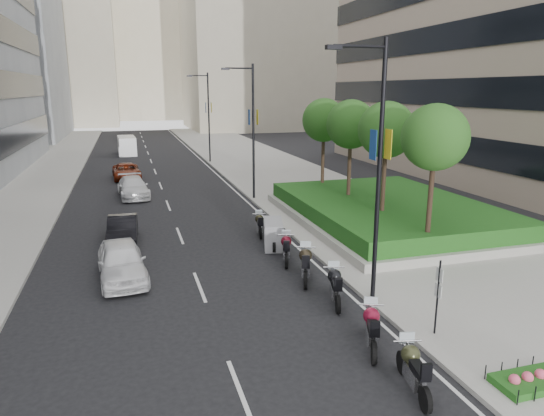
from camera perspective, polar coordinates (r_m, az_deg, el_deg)
name	(u,v)px	position (r m, az deg, el deg)	size (l,w,h in m)	color
ground	(265,329)	(15.82, -0.79, -14.06)	(160.00, 160.00, 0.00)	black
sidewalk_right	(270,169)	(45.89, -0.22, 4.63)	(10.00, 100.00, 0.15)	#9E9B93
sidewalk_left	(26,181)	(44.83, -26.96, 2.90)	(8.00, 100.00, 0.15)	#9E9B93
lane_edge	(215,172)	(44.71, -6.76, 4.20)	(0.12, 100.00, 0.01)	silver
lane_centre	(156,175)	(44.14, -13.43, 3.79)	(0.12, 100.00, 0.01)	silver
building_cream_right	(261,32)	(97.53, -1.27, 20.04)	(28.00, 24.00, 36.00)	#B7AD93
building_cream_left	(48,41)	(114.75, -24.88, 17.39)	(26.00, 24.00, 34.00)	#B7AD93
building_cream_centre	(144,42)	(134.09, -14.86, 18.33)	(30.00, 24.00, 38.00)	#B7AD93
planter	(387,217)	(28.11, 13.39, -1.09)	(10.00, 14.00, 0.40)	#A3A298
hedge	(388,207)	(27.97, 13.46, 0.10)	(9.40, 13.40, 0.80)	#1E4012
flower_bed	(533,381)	(14.52, 28.39, -17.48)	(2.00, 1.00, 0.20)	#1E4012
tree_0	(435,138)	(21.45, 18.63, 7.82)	(2.80, 2.80, 6.30)	#332319
tree_1	(386,130)	(24.81, 13.31, 8.89)	(2.80, 2.80, 6.30)	#332319
tree_2	(351,125)	(28.34, 9.27, 9.64)	(2.80, 2.80, 6.30)	#332319
tree_3	(324,121)	(31.98, 6.12, 10.20)	(2.80, 2.80, 6.30)	#332319
lamp_post_0	(376,161)	(16.66, 12.09, 5.46)	(2.34, 0.45, 9.00)	black
lamp_post_1	(251,125)	(32.53, -2.49, 9.69)	(2.34, 0.45, 9.00)	black
lamp_post_2	(207,113)	(50.15, -7.64, 11.02)	(2.34, 0.45, 9.00)	black
parking_sign	(438,294)	(15.51, 18.92, -9.50)	(0.06, 0.32, 2.50)	black
motorcycle_0	(413,369)	(13.23, 16.28, -17.73)	(0.78, 2.21, 1.11)	black
motorcycle_1	(372,328)	(14.85, 11.65, -13.69)	(1.09, 2.16, 1.14)	black
motorcycle_2	(335,286)	(17.51, 7.44, -9.09)	(0.94, 2.25, 1.15)	black
motorcycle_3	(305,264)	(19.35, 3.96, -6.64)	(1.07, 2.32, 1.21)	black
motorcycle_4	(286,249)	(21.33, 1.69, -4.81)	(0.91, 2.14, 1.10)	black
motorcycle_5	(273,234)	(23.24, 0.14, -3.09)	(1.36, 2.26, 1.28)	black
motorcycle_6	(260,225)	(25.21, -1.47, -1.96)	(0.70, 2.05, 1.03)	black
car_a	(122,261)	(20.24, -17.28, -6.00)	(1.77, 4.41, 1.50)	silver
car_b	(123,230)	(24.99, -17.16, -2.48)	(1.38, 3.95, 1.30)	black
car_c	(133,187)	(35.46, -16.02, 2.37)	(1.94, 4.78, 1.39)	silver
car_d	(127,171)	(42.78, -16.74, 4.15)	(2.17, 4.71, 1.31)	maroon
delivery_van	(127,146)	(59.03, -16.69, 6.97)	(2.10, 4.99, 2.06)	silver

